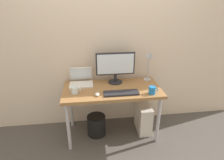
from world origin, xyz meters
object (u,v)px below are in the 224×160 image
object	(u,v)px
keyboard	(121,93)
mouse	(97,94)
computer_tower	(143,118)
wastebasket	(96,125)
coffee_mug	(152,90)
desk_lamp	(149,59)
glass_cup	(75,90)
monitor	(115,66)
desk	(112,93)
laptop	(81,80)

from	to	relation	value
keyboard	mouse	distance (m)	0.30
computer_tower	wastebasket	world-z (taller)	computer_tower
keyboard	coffee_mug	bearing A→B (deg)	-6.56
desk_lamp	glass_cup	size ratio (longest dim) A/B	3.69
mouse	computer_tower	world-z (taller)	mouse
desk_lamp	glass_cup	bearing A→B (deg)	-165.53
monitor	desk_lamp	bearing A→B (deg)	0.08
desk	wastebasket	xyz separation A→B (m)	(-0.23, 0.01, -0.51)
computer_tower	coffee_mug	bearing A→B (deg)	-87.20
glass_cup	desk_lamp	bearing A→B (deg)	14.47
laptop	coffee_mug	world-z (taller)	laptop
monitor	desk_lamp	xyz separation A→B (m)	(0.48, 0.00, 0.08)
laptop	desk_lamp	bearing A→B (deg)	-1.10
monitor	wastebasket	xyz separation A→B (m)	(-0.30, -0.18, -0.83)
computer_tower	wastebasket	bearing A→B (deg)	-179.37
laptop	desk_lamp	size ratio (longest dim) A/B	0.70
coffee_mug	wastebasket	size ratio (longest dim) A/B	0.41
mouse	coffee_mug	size ratio (longest dim) A/B	0.73
keyboard	glass_cup	size ratio (longest dim) A/B	3.54
glass_cup	computer_tower	size ratio (longest dim) A/B	0.30
monitor	mouse	world-z (taller)	monitor
coffee_mug	monitor	bearing A→B (deg)	135.53
glass_cup	computer_tower	distance (m)	1.11
coffee_mug	glass_cup	xyz separation A→B (m)	(-0.96, 0.13, -0.00)
laptop	mouse	size ratio (longest dim) A/B	3.56
desk	coffee_mug	distance (m)	0.54
keyboard	desk_lamp	bearing A→B (deg)	38.22
desk	computer_tower	bearing A→B (deg)	1.62
laptop	glass_cup	bearing A→B (deg)	-104.96
desk_lamp	monitor	bearing A→B (deg)	-179.92
monitor	wastebasket	distance (m)	0.90
desk_lamp	coffee_mug	distance (m)	0.49
desk_lamp	keyboard	distance (m)	0.66
desk	glass_cup	distance (m)	0.50
desk	mouse	size ratio (longest dim) A/B	14.37
keyboard	coffee_mug	world-z (taller)	coffee_mug
monitor	computer_tower	xyz separation A→B (m)	(0.40, -0.17, -0.77)
laptop	mouse	bearing A→B (deg)	-62.09
laptop	computer_tower	bearing A→B (deg)	-12.12
keyboard	coffee_mug	xyz separation A→B (m)	(0.38, -0.04, 0.04)
wastebasket	desk	bearing A→B (deg)	-1.41
glass_cup	wastebasket	bearing A→B (deg)	19.10
desk	computer_tower	xyz separation A→B (m)	(0.47, 0.01, -0.45)
desk_lamp	glass_cup	xyz separation A→B (m)	(-1.03, -0.27, -0.28)
monitor	computer_tower	world-z (taller)	monitor
laptop	keyboard	bearing A→B (deg)	-36.80
glass_cup	computer_tower	world-z (taller)	glass_cup
monitor	computer_tower	size ratio (longest dim) A/B	1.27
mouse	computer_tower	xyz separation A→B (m)	(0.67, 0.19, -0.54)
laptop	desk_lamp	xyz separation A→B (m)	(0.95, -0.02, 0.27)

